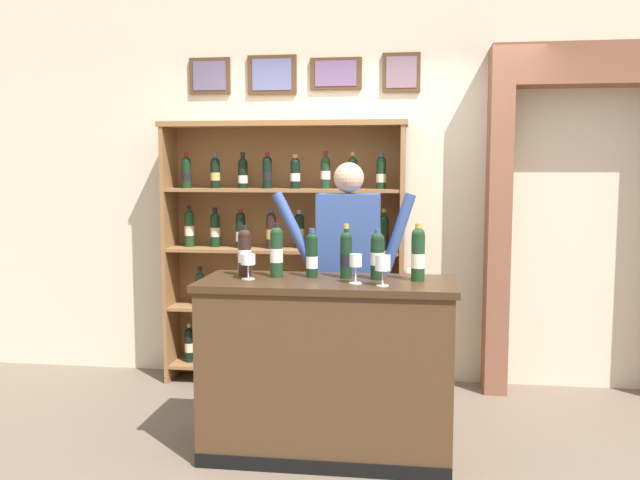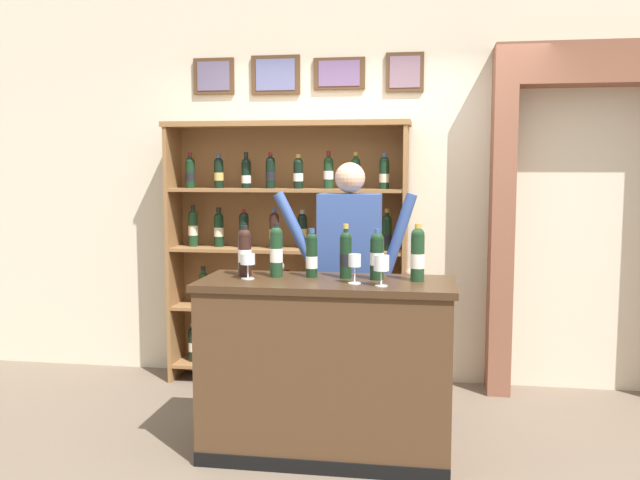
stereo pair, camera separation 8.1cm
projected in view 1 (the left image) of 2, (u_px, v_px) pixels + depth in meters
ground_plane at (347, 456)px, 3.99m from camera, size 14.00×14.00×0.02m
back_wall at (367, 187)px, 5.37m from camera, size 12.00×0.19×3.01m
wine_shelf at (284, 247)px, 5.26m from camera, size 1.85×0.35×2.00m
archway_doorway at (586, 200)px, 5.03m from camera, size 1.43×0.45×2.52m
tasting_counter at (327, 368)px, 3.95m from camera, size 1.45×0.60×1.02m
shopkeeper at (348, 264)px, 4.45m from camera, size 0.95×0.22×1.69m
tasting_bottle_brunello at (245, 251)px, 4.03m from camera, size 0.08×0.08×0.30m
tasting_bottle_vin_santo at (276, 251)px, 4.00m from camera, size 0.08×0.08×0.32m
tasting_bottle_riserva at (312, 254)px, 3.99m from camera, size 0.07×0.07×0.28m
tasting_bottle_bianco at (346, 254)px, 3.96m from camera, size 0.07×0.07×0.31m
tasting_bottle_super_tuscan at (377, 255)px, 3.91m from camera, size 0.08×0.08×0.29m
tasting_bottle_chianti at (418, 254)px, 3.86m from camera, size 0.08×0.08×0.33m
wine_glass_spare at (356, 263)px, 3.78m from camera, size 0.07×0.07×0.16m
wine_glass_left at (248, 261)px, 3.92m from camera, size 0.08×0.08×0.15m
wine_glass_center at (383, 265)px, 3.70m from camera, size 0.08×0.08×0.17m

